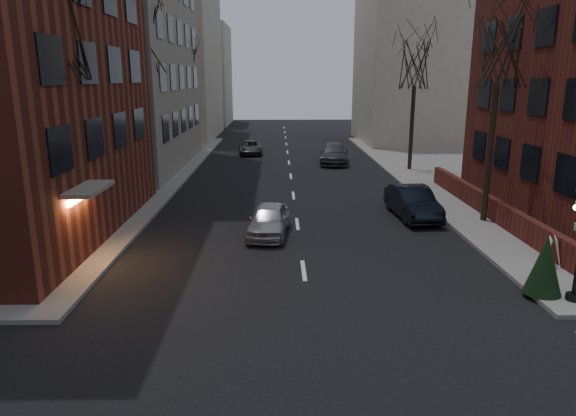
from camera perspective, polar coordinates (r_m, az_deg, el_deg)
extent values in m
cube|color=#5C231A|center=(26.90, 21.17, 0.37)|extent=(0.35, 16.00, 1.00)
cube|color=beige|center=(61.82, -14.93, 15.98)|extent=(14.00, 16.00, 18.00)
cube|color=beige|center=(57.41, 15.47, 15.11)|extent=(14.00, 14.00, 16.00)
cube|color=beige|center=(78.09, -10.40, 14.29)|extent=(10.00, 12.00, 14.00)
cylinder|color=black|center=(17.90, 29.13, -8.63)|extent=(0.44, 0.44, 0.20)
cylinder|color=#2D231C|center=(20.95, -23.35, 4.34)|extent=(0.28, 0.28, 6.65)
cylinder|color=#2D231C|center=(32.27, -15.49, 8.40)|extent=(0.28, 0.28, 7.00)
cylinder|color=#2D231C|center=(45.95, -11.22, 9.81)|extent=(0.28, 0.28, 6.30)
cylinder|color=#2D231C|center=(25.32, 21.50, 5.65)|extent=(0.28, 0.28, 6.30)
cylinder|color=#2D231C|center=(38.56, 13.58, 8.61)|extent=(0.28, 0.28, 5.95)
cylinder|color=black|center=(28.33, -16.18, 6.58)|extent=(0.12, 0.12, 6.00)
sphere|color=#FFA54C|center=(28.11, -16.63, 12.85)|extent=(0.36, 0.36, 0.36)
cylinder|color=black|center=(47.84, -10.08, 9.84)|extent=(0.12, 0.12, 6.00)
sphere|color=#FFA54C|center=(47.71, -10.24, 13.55)|extent=(0.36, 0.36, 0.36)
imported|color=black|center=(25.75, 13.68, 0.61)|extent=(1.96, 4.76, 1.53)
imported|color=#A3A2A7|center=(22.27, -2.14, -1.32)|extent=(2.08, 4.19, 1.37)
imported|color=#3B3B3F|center=(41.36, 5.15, 6.04)|extent=(2.75, 5.60, 1.57)
imported|color=#3C3C40|center=(46.37, -4.22, 6.72)|extent=(2.36, 4.48, 1.20)
cube|color=white|center=(20.68, 27.25, -4.27)|extent=(0.64, 0.74, 1.01)
cone|color=black|center=(17.71, 26.65, -5.67)|extent=(1.24, 1.24, 1.87)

